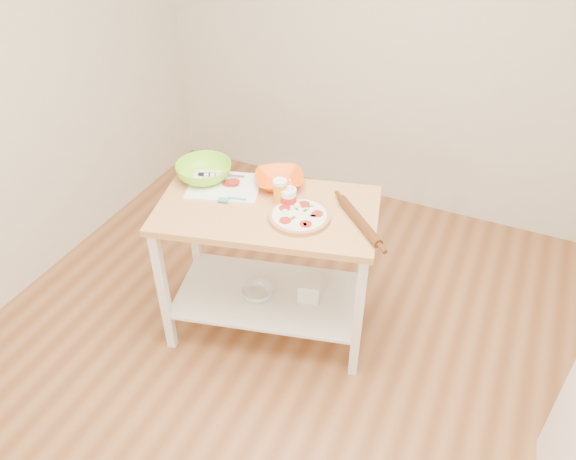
% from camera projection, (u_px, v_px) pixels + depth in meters
% --- Properties ---
extents(room_shell, '(4.04, 4.54, 2.74)m').
position_uv_depth(room_shell, '(280.00, 207.00, 2.22)').
color(room_shell, '#9A6138').
rests_on(room_shell, ground).
extents(prep_island, '(1.30, 0.91, 0.90)m').
position_uv_depth(prep_island, '(268.00, 244.00, 3.16)').
color(prep_island, tan).
rests_on(prep_island, ground).
extents(pizza, '(0.33, 0.33, 0.05)m').
position_uv_depth(pizza, '(299.00, 216.00, 2.92)').
color(pizza, tan).
rests_on(pizza, prep_island).
extents(cutting_board, '(0.47, 0.41, 0.04)m').
position_uv_depth(cutting_board, '(224.00, 185.00, 3.16)').
color(cutting_board, white).
rests_on(cutting_board, prep_island).
extents(spatula, '(0.15, 0.08, 0.01)m').
position_uv_depth(spatula, '(231.00, 199.00, 3.04)').
color(spatula, teal).
rests_on(spatula, cutting_board).
extents(knife, '(0.26, 0.11, 0.01)m').
position_uv_depth(knife, '(215.00, 175.00, 3.24)').
color(knife, silver).
rests_on(knife, cutting_board).
extents(orange_bowl, '(0.37, 0.37, 0.07)m').
position_uv_depth(orange_bowl, '(279.00, 180.00, 3.16)').
color(orange_bowl, '#FF5B0D').
rests_on(orange_bowl, prep_island).
extents(green_bowl, '(0.44, 0.44, 0.10)m').
position_uv_depth(green_bowl, '(204.00, 171.00, 3.21)').
color(green_bowl, '#8BE32B').
rests_on(green_bowl, prep_island).
extents(beer_pint, '(0.08, 0.08, 0.15)m').
position_uv_depth(beer_pint, '(280.00, 192.00, 2.98)').
color(beer_pint, orange).
rests_on(beer_pint, prep_island).
extents(yogurt_tub, '(0.09, 0.09, 0.19)m').
position_uv_depth(yogurt_tub, '(288.00, 198.00, 2.98)').
color(yogurt_tub, white).
rests_on(yogurt_tub, prep_island).
extents(rolling_pin, '(0.33, 0.33, 0.05)m').
position_uv_depth(rolling_pin, '(359.00, 221.00, 2.87)').
color(rolling_pin, '#552E13').
rests_on(rolling_pin, prep_island).
extents(shelf_glass_bowl, '(0.24, 0.24, 0.06)m').
position_uv_depth(shelf_glass_bowl, '(258.00, 292.00, 3.36)').
color(shelf_glass_bowl, silver).
rests_on(shelf_glass_bowl, prep_island).
extents(shelf_bin, '(0.15, 0.15, 0.13)m').
position_uv_depth(shelf_bin, '(310.00, 290.00, 3.33)').
color(shelf_bin, white).
rests_on(shelf_bin, prep_island).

